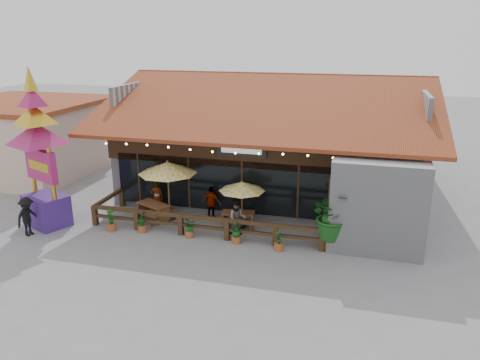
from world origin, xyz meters
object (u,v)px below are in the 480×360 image
(umbrella_left, at_px, (168,168))
(tropical_plant, at_px, (333,217))
(umbrella_right, at_px, (242,187))
(thai_sign_tower, at_px, (37,138))
(picnic_table_left, at_px, (153,209))
(picnic_table_right, at_px, (238,217))
(pedestrian, at_px, (28,217))

(umbrella_left, xyz_separation_m, tropical_plant, (7.26, -1.22, -1.04))
(umbrella_right, relative_size, tropical_plant, 1.00)
(thai_sign_tower, bearing_deg, umbrella_right, 13.15)
(umbrella_left, bearing_deg, picnic_table_left, -168.45)
(umbrella_right, distance_m, tropical_plant, 4.11)
(umbrella_left, distance_m, picnic_table_left, 2.04)
(thai_sign_tower, height_order, tropical_plant, thai_sign_tower)
(umbrella_left, xyz_separation_m, umbrella_right, (3.36, -0.00, -0.56))
(picnic_table_right, bearing_deg, umbrella_right, 0.21)
(umbrella_right, relative_size, pedestrian, 1.45)
(picnic_table_left, height_order, pedestrian, pedestrian)
(umbrella_left, relative_size, picnic_table_left, 1.72)
(umbrella_left, xyz_separation_m, pedestrian, (-4.95, -3.10, -1.58))
(umbrella_left, relative_size, tropical_plant, 1.41)
(umbrella_left, xyz_separation_m, picnic_table_left, (-0.72, -0.15, -1.91))
(thai_sign_tower, bearing_deg, umbrella_left, 21.54)
(tropical_plant, distance_m, pedestrian, 12.36)
(picnic_table_left, xyz_separation_m, thai_sign_tower, (-4.19, -1.79, 3.37))
(picnic_table_right, xyz_separation_m, pedestrian, (-8.14, -3.10, 0.37))
(umbrella_left, distance_m, umbrella_right, 3.40)
(picnic_table_left, xyz_separation_m, pedestrian, (-4.23, -2.96, 0.33))
(umbrella_right, bearing_deg, umbrella_left, 179.92)
(umbrella_left, height_order, thai_sign_tower, thai_sign_tower)
(umbrella_left, xyz_separation_m, thai_sign_tower, (-4.91, -1.94, 1.46))
(umbrella_left, bearing_deg, thai_sign_tower, -158.46)
(pedestrian, bearing_deg, thai_sign_tower, 6.51)
(umbrella_right, bearing_deg, tropical_plant, -17.34)
(pedestrian, bearing_deg, picnic_table_left, -46.52)
(thai_sign_tower, height_order, pedestrian, thai_sign_tower)
(picnic_table_right, height_order, thai_sign_tower, thai_sign_tower)
(umbrella_right, bearing_deg, pedestrian, -159.54)
(tropical_plant, bearing_deg, umbrella_left, 170.45)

